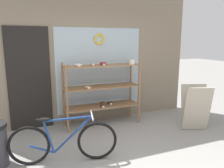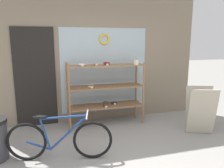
% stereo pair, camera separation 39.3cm
% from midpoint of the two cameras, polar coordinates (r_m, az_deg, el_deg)
% --- Properties ---
extents(storefront_facade, '(4.86, 0.13, 3.74)m').
position_cam_midpoint_polar(storefront_facade, '(4.93, -8.52, 11.09)').
color(storefront_facade, gray).
rests_on(storefront_facade, ground_plane).
extents(display_case, '(1.64, 0.48, 1.41)m').
position_cam_midpoint_polar(display_case, '(4.71, -4.99, -0.73)').
color(display_case, '#8E6642').
rests_on(display_case, ground_plane).
extents(bicycle, '(1.59, 0.51, 0.74)m').
position_cam_midpoint_polar(bicycle, '(3.50, -15.86, -14.36)').
color(bicycle, black).
rests_on(bicycle, ground_plane).
extents(sandwich_board, '(0.63, 0.54, 0.93)m').
position_cam_midpoint_polar(sandwich_board, '(4.73, 18.82, -5.96)').
color(sandwich_board, '#B2A893').
rests_on(sandwich_board, ground_plane).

